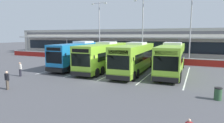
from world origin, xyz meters
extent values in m
plane|color=#4C4C51|center=(0.00, 0.00, 0.00)|extent=(200.00, 200.00, 0.00)
cube|color=beige|center=(0.00, 27.00, 2.75)|extent=(70.00, 10.00, 5.50)
cube|color=#19232D|center=(0.00, 21.98, 2.30)|extent=(66.00, 0.08, 2.20)
cube|color=#4C4C51|center=(0.00, 21.97, 5.15)|extent=(68.00, 0.08, 0.60)
cube|color=beige|center=(0.00, 20.50, 4.20)|extent=(67.00, 3.00, 0.24)
cube|color=gray|center=(0.00, 27.00, 5.75)|extent=(70.00, 10.00, 0.50)
cylinder|color=#999999|center=(-31.00, 19.30, 2.10)|extent=(0.20, 0.20, 4.20)
cylinder|color=#999999|center=(-18.60, 19.30, 2.10)|extent=(0.20, 0.20, 4.20)
cylinder|color=#999999|center=(-6.20, 19.30, 2.10)|extent=(0.20, 0.20, 4.20)
cylinder|color=#999999|center=(6.20, 19.30, 2.10)|extent=(0.20, 0.20, 4.20)
cube|color=maroon|center=(0.00, 14.50, 0.50)|extent=(60.00, 0.36, 1.00)
cube|color=#B2B2B2|center=(0.00, 14.50, 1.05)|extent=(60.00, 0.40, 0.10)
cube|color=#1972B7|center=(-6.40, 6.32, 1.91)|extent=(2.95, 12.08, 3.19)
cube|color=black|center=(-6.40, 6.32, 0.59)|extent=(2.97, 12.10, 0.56)
cube|color=black|center=(-6.42, 6.72, 2.15)|extent=(2.90, 9.68, 0.96)
cube|color=black|center=(-6.20, 0.37, 2.05)|extent=(2.31, 0.18, 1.40)
cube|color=black|center=(-6.20, 0.36, 3.05)|extent=(2.05, 0.15, 0.40)
cube|color=silver|center=(-6.44, 7.32, 3.64)|extent=(2.14, 2.87, 0.28)
cube|color=black|center=(-6.20, 0.26, 0.55)|extent=(2.45, 0.24, 0.44)
cube|color=black|center=(-4.76, 0.77, 2.40)|extent=(0.08, 0.12, 0.36)
cube|color=black|center=(-7.67, 0.67, 2.40)|extent=(0.08, 0.12, 0.36)
cylinder|color=black|center=(-5.36, 10.95, 0.52)|extent=(0.35, 1.05, 1.04)
cylinder|color=black|center=(-7.75, 10.87, 0.52)|extent=(0.35, 1.05, 1.04)
cylinder|color=black|center=(-5.10, 3.16, 0.52)|extent=(0.35, 1.05, 1.04)
cylinder|color=black|center=(-7.49, 3.08, 0.52)|extent=(0.35, 1.05, 1.04)
cylinder|color=black|center=(-5.05, 1.76, 0.52)|extent=(0.35, 1.05, 1.04)
cylinder|color=black|center=(-7.44, 1.68, 0.52)|extent=(0.35, 1.05, 1.04)
cube|color=#8CC633|center=(-2.21, 5.63, 1.91)|extent=(2.95, 12.08, 3.19)
cube|color=olive|center=(-2.21, 5.63, 0.59)|extent=(2.97, 12.10, 0.56)
cube|color=black|center=(-2.22, 6.03, 2.15)|extent=(2.90, 9.68, 0.96)
cube|color=black|center=(-2.01, -0.32, 2.05)|extent=(2.31, 0.18, 1.40)
cube|color=black|center=(-2.01, -0.33, 3.05)|extent=(2.05, 0.15, 0.40)
cube|color=silver|center=(-2.24, 6.63, 3.64)|extent=(2.14, 2.87, 0.28)
cube|color=black|center=(-2.01, -0.43, 0.55)|extent=(2.45, 0.24, 0.44)
cube|color=black|center=(-0.57, 0.08, 2.40)|extent=(0.08, 0.12, 0.36)
cube|color=black|center=(-3.48, -0.01, 2.40)|extent=(0.08, 0.12, 0.36)
cylinder|color=black|center=(-1.17, 10.27, 0.52)|extent=(0.35, 1.05, 1.04)
cylinder|color=black|center=(-3.56, 10.19, 0.52)|extent=(0.35, 1.05, 1.04)
cylinder|color=black|center=(-0.91, 2.47, 0.52)|extent=(0.35, 1.05, 1.04)
cylinder|color=black|center=(-3.30, 2.39, 0.52)|extent=(0.35, 1.05, 1.04)
cylinder|color=black|center=(-0.86, 1.07, 0.52)|extent=(0.35, 1.05, 1.04)
cylinder|color=black|center=(-3.25, 0.99, 0.52)|extent=(0.35, 1.05, 1.04)
cube|color=#8CC633|center=(2.13, 5.57, 1.91)|extent=(2.95, 12.08, 3.19)
cube|color=olive|center=(2.13, 5.57, 0.59)|extent=(2.97, 12.10, 0.56)
cube|color=black|center=(2.12, 5.97, 2.15)|extent=(2.90, 9.68, 0.96)
cube|color=black|center=(2.33, -0.37, 2.05)|extent=(2.31, 0.18, 1.40)
cube|color=black|center=(2.33, -0.38, 3.05)|extent=(2.05, 0.15, 0.40)
cube|color=silver|center=(2.10, 6.57, 3.64)|extent=(2.14, 2.87, 0.28)
cube|color=black|center=(2.34, -0.48, 0.55)|extent=(2.45, 0.24, 0.44)
cube|color=black|center=(3.78, 0.02, 2.40)|extent=(0.08, 0.12, 0.36)
cube|color=black|center=(0.87, -0.07, 2.40)|extent=(0.08, 0.12, 0.36)
cylinder|color=black|center=(3.18, 10.21, 0.52)|extent=(0.35, 1.05, 1.04)
cylinder|color=black|center=(0.79, 10.13, 0.52)|extent=(0.35, 1.05, 1.04)
cylinder|color=black|center=(3.44, 2.41, 0.52)|extent=(0.35, 1.05, 1.04)
cylinder|color=black|center=(1.05, 2.33, 0.52)|extent=(0.35, 1.05, 1.04)
cylinder|color=black|center=(3.48, 1.01, 0.52)|extent=(0.35, 1.05, 1.04)
cylinder|color=black|center=(1.09, 0.93, 0.52)|extent=(0.35, 1.05, 1.04)
cube|color=#8CC633|center=(6.48, 6.68, 1.91)|extent=(2.95, 12.08, 3.19)
cube|color=olive|center=(6.48, 6.68, 0.59)|extent=(2.97, 12.10, 0.56)
cube|color=black|center=(6.47, 7.08, 2.15)|extent=(2.90, 9.68, 0.96)
cube|color=black|center=(6.68, 0.73, 2.05)|extent=(2.31, 0.18, 1.40)
cube|color=black|center=(6.68, 0.72, 3.05)|extent=(2.05, 0.15, 0.40)
cube|color=silver|center=(6.45, 7.68, 3.64)|extent=(2.14, 2.87, 0.28)
cube|color=black|center=(6.68, 0.62, 0.55)|extent=(2.45, 0.24, 0.44)
cube|color=black|center=(8.12, 1.13, 2.40)|extent=(0.08, 0.12, 0.36)
cube|color=black|center=(5.22, 1.03, 2.40)|extent=(0.08, 0.12, 0.36)
cylinder|color=black|center=(7.52, 11.32, 0.52)|extent=(0.35, 1.05, 1.04)
cylinder|color=black|center=(5.14, 11.24, 0.52)|extent=(0.35, 1.05, 1.04)
cylinder|color=black|center=(7.78, 3.52, 0.52)|extent=(0.35, 1.05, 1.04)
cylinder|color=black|center=(5.40, 3.44, 0.52)|extent=(0.35, 1.05, 1.04)
cylinder|color=black|center=(7.83, 2.12, 0.52)|extent=(0.35, 1.05, 1.04)
cylinder|color=black|center=(5.44, 2.04, 0.52)|extent=(0.35, 1.05, 1.04)
cube|color=silver|center=(-8.40, 6.00, 0.00)|extent=(0.14, 13.00, 0.01)
cube|color=silver|center=(-4.20, 6.00, 0.00)|extent=(0.14, 13.00, 0.01)
cube|color=silver|center=(0.00, 6.00, 0.00)|extent=(0.14, 13.00, 0.01)
cube|color=silver|center=(4.20, 6.00, 0.00)|extent=(0.14, 13.00, 0.01)
cube|color=silver|center=(8.40, 6.00, 0.00)|extent=(0.14, 13.00, 0.01)
cube|color=#4C4238|center=(-5.65, -6.34, 0.42)|extent=(0.15, 0.19, 0.84)
cube|color=#4C4238|center=(-5.50, -6.47, 0.42)|extent=(0.15, 0.19, 0.84)
cube|color=black|center=(-5.57, -6.40, 1.12)|extent=(0.35, 0.24, 0.56)
cube|color=black|center=(-5.79, -6.39, 1.09)|extent=(0.10, 0.11, 0.54)
cube|color=black|center=(-5.35, -6.41, 1.09)|extent=(0.10, 0.11, 0.54)
sphere|color=#DBB293|center=(-5.57, -6.40, 1.51)|extent=(0.22, 0.22, 0.22)
sphere|color=#DBB293|center=(9.19, -8.77, 0.94)|extent=(0.14, 0.14, 0.14)
cube|color=black|center=(-9.18, -1.95, 0.42)|extent=(0.16, 0.19, 0.84)
cube|color=black|center=(-9.04, -2.08, 0.42)|extent=(0.16, 0.19, 0.84)
cube|color=silver|center=(-9.11, -2.02, 1.12)|extent=(0.36, 0.26, 0.56)
cube|color=silver|center=(-9.33, -1.99, 1.09)|extent=(0.10, 0.11, 0.54)
cube|color=silver|center=(-8.89, -2.04, 1.09)|extent=(0.10, 0.11, 0.54)
sphere|color=tan|center=(-9.11, -2.02, 1.51)|extent=(0.22, 0.22, 0.22)
cylinder|color=#9E9EA3|center=(-8.63, 16.65, 5.50)|extent=(0.20, 0.20, 11.00)
cylinder|color=#9E9EA3|center=(-8.63, 16.65, 10.85)|extent=(2.80, 0.10, 0.10)
cube|color=silver|center=(-10.03, 16.65, 10.75)|extent=(0.44, 0.28, 0.20)
cube|color=silver|center=(-7.23, 16.65, 10.75)|extent=(0.44, 0.28, 0.20)
cylinder|color=#9E9EA3|center=(0.26, 16.09, 5.50)|extent=(0.20, 0.20, 11.00)
cube|color=silver|center=(-1.14, 16.09, 10.75)|extent=(0.44, 0.28, 0.20)
cylinder|color=#9E9EA3|center=(8.08, 16.96, 5.50)|extent=(0.20, 0.20, 11.00)
cylinder|color=#2D5133|center=(10.88, -2.08, 0.42)|extent=(0.52, 0.52, 0.85)
cylinder|color=black|center=(10.88, -2.08, 0.89)|extent=(0.54, 0.54, 0.08)
camera|label=1|loc=(9.36, -17.61, 4.69)|focal=30.97mm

